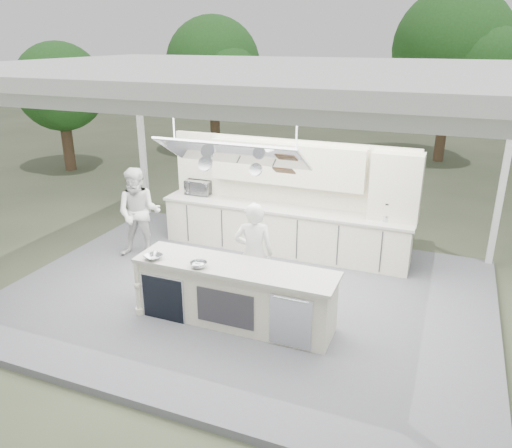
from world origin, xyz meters
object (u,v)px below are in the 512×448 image
at_px(demo_island, 233,294).
at_px(sous_chef, 139,213).
at_px(head_chef, 254,254).
at_px(back_counter, 283,230).

height_order(demo_island, sous_chef, sous_chef).
height_order(head_chef, sous_chef, sous_chef).
relative_size(demo_island, sous_chef, 1.74).
distance_m(head_chef, sous_chef, 2.93).
height_order(demo_island, back_counter, same).
bearing_deg(head_chef, sous_chef, -36.00).
xyz_separation_m(demo_island, head_chef, (0.06, 0.69, 0.39)).
xyz_separation_m(head_chef, sous_chef, (-2.79, 0.91, 0.03)).
bearing_deg(head_chef, demo_island, 67.46).
bearing_deg(sous_chef, demo_island, -52.06).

